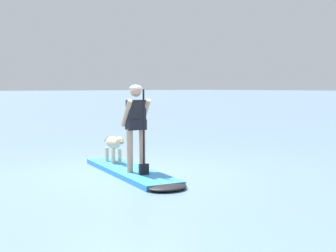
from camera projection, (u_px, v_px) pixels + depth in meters
name	position (u px, v px, depth m)	size (l,w,h in m)	color
ground_plane	(130.00, 174.00, 8.95)	(400.00, 400.00, 0.00)	slate
paddleboard	(134.00, 173.00, 8.74)	(3.53, 1.45, 0.10)	#338CD8
person_paddler	(136.00, 122.00, 8.55)	(0.65, 0.55, 1.66)	tan
dog	(114.00, 144.00, 9.65)	(1.08, 0.36, 0.60)	#CCB78C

